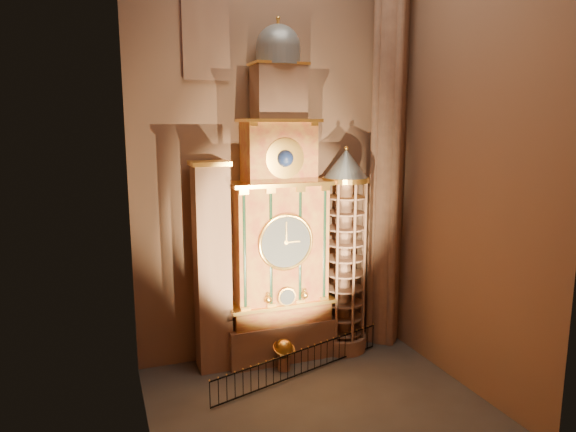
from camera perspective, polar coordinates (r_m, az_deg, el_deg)
name	(u,v)px	position (r m, az deg, el deg)	size (l,w,h in m)	color
floor	(318,404)	(23.54, 3.36, -20.18)	(14.00, 14.00, 0.00)	#383330
wall_back	(272,142)	(25.90, -1.81, 8.22)	(22.00, 22.00, 0.00)	#835F46
wall_left	(136,150)	(18.58, -16.57, 7.00)	(22.00, 22.00, 0.00)	#835F46
wall_right	(467,145)	(24.05, 19.23, 7.50)	(22.00, 22.00, 0.00)	#835F46
astronomical_clock	(279,231)	(25.45, -1.00, -1.62)	(5.60, 2.41, 16.70)	#8C634C
portrait_tower	(212,267)	(24.94, -8.42, -5.60)	(1.80, 1.60, 10.20)	#8C634C
stair_turret	(344,253)	(26.89, 6.26, -4.12)	(2.50, 2.50, 10.80)	#8C634C
gothic_pier	(388,141)	(27.60, 11.09, 8.17)	(2.04, 2.04, 22.00)	#8C634C
stained_glass_window	(206,22)	(25.37, -9.14, 20.54)	(2.20, 0.14, 5.20)	navy
celestial_globe	(284,352)	(25.88, -0.47, -14.83)	(1.27, 1.22, 1.58)	#8C634C
iron_railing	(301,362)	(25.46, 1.49, -15.93)	(9.48, 2.98, 1.26)	black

